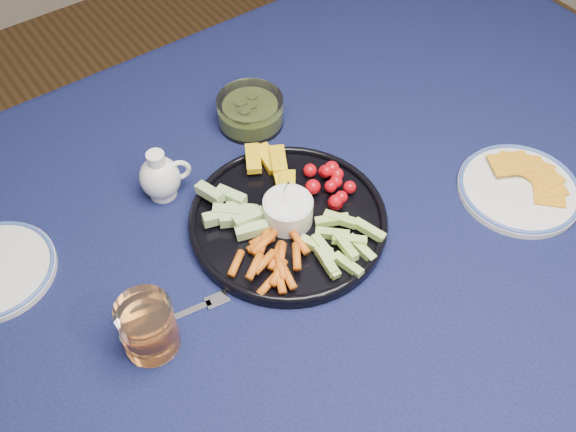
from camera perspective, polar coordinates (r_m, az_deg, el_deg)
dining_table at (r=1.12m, az=1.00°, el=-2.70°), size 1.67×1.07×0.75m
crudite_platter at (r=1.02m, az=-0.12°, el=-0.17°), size 0.32×0.32×0.10m
creamer_pitcher at (r=1.07m, az=-11.26°, el=3.42°), size 0.08×0.07×0.09m
pickle_bowl at (r=1.19m, az=-3.35°, el=9.18°), size 0.12×0.12×0.06m
cheese_plate at (r=1.14m, az=19.90°, el=2.39°), size 0.20×0.20×0.02m
juice_tumbler at (r=0.90m, az=-12.28°, el=-9.78°), size 0.08×0.08×0.09m
fork_left at (r=0.95m, az=-9.16°, el=-8.56°), size 0.16×0.04×0.00m
fork_right at (r=1.15m, az=21.64°, el=1.53°), size 0.18×0.06×0.00m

